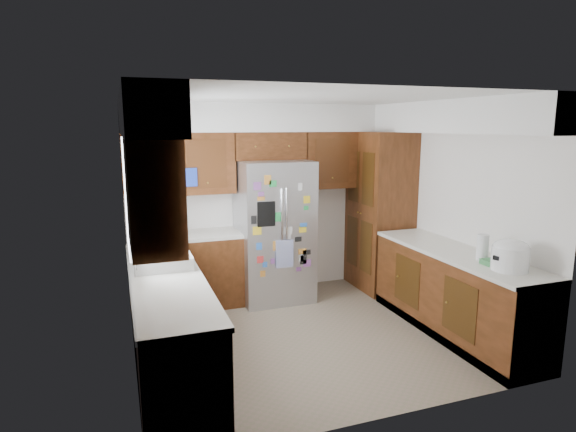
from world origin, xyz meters
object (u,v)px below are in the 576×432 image
object	(u,v)px
pantry	(380,211)
rice_cooker	(510,254)
fridge	(274,231)
paper_towel	(483,247)

from	to	relation	value
pantry	rice_cooker	xyz separation A→B (m)	(-0.00, -2.35, -0.00)
rice_cooker	fridge	bearing A→B (deg)	122.01
rice_cooker	paper_towel	world-z (taller)	rice_cooker
fridge	paper_towel	xyz separation A→B (m)	(1.51, -2.03, 0.15)
pantry	rice_cooker	distance (m)	2.35
pantry	paper_towel	xyz separation A→B (m)	(0.01, -1.98, -0.03)
rice_cooker	paper_towel	distance (m)	0.37
fridge	pantry	bearing A→B (deg)	-2.06
fridge	paper_towel	bearing A→B (deg)	-53.39
paper_towel	rice_cooker	bearing A→B (deg)	-91.48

